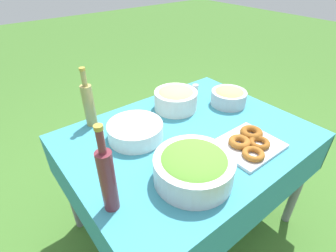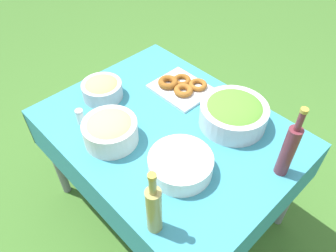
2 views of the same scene
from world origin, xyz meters
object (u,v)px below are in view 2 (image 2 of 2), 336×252
Objects in this scene: pasta_bowl at (110,130)px; olive_oil_bottle at (154,209)px; donut_platter at (181,86)px; plate_stack at (181,164)px; salad_bowl at (234,113)px; bread_bowl at (102,89)px; wine_bottle at (289,149)px.

olive_oil_bottle is (0.47, -0.15, 0.06)m from pasta_bowl.
pasta_bowl is at bearing 162.18° from olive_oil_bottle.
pasta_bowl is 0.84× the size of donut_platter.
plate_stack is at bearing 114.88° from olive_oil_bottle.
salad_bowl is at bearing 57.24° from pasta_bowl.
bread_bowl is at bearing -150.95° from salad_bowl.
salad_bowl is 1.01× the size of olive_oil_bottle.
plate_stack reaches higher than donut_platter.
salad_bowl is 0.35m from wine_bottle.
bread_bowl is at bearing 175.14° from plate_stack.
salad_bowl is at bearing 166.04° from wine_bottle.
olive_oil_bottle is 0.90× the size of wine_bottle.
wine_bottle is 0.98m from bread_bowl.
plate_stack is 1.30× the size of bread_bowl.
salad_bowl reaches higher than plate_stack.
bread_bowl is at bearing 157.74° from olive_oil_bottle.
pasta_bowl is 0.70× the size of wine_bottle.
donut_platter is at bearing 127.80° from olive_oil_bottle.
olive_oil_bottle reaches higher than plate_stack.
pasta_bowl is 0.78m from wine_bottle.
donut_platter is 0.43m from bread_bowl.
plate_stack is 0.64m from bread_bowl.
pasta_bowl is 0.50m from olive_oil_bottle.
olive_oil_bottle is at bearing -52.20° from donut_platter.
salad_bowl is 0.59m from pasta_bowl.
pasta_bowl is 0.33m from bread_bowl.
wine_bottle is at bearing 15.24° from bread_bowl.
wine_bottle reaches higher than plate_stack.
wine_bottle is (0.65, 0.42, 0.07)m from pasta_bowl.
olive_oil_bottle is 0.82m from bread_bowl.
wine_bottle is (0.69, -0.09, 0.12)m from donut_platter.
donut_platter is 0.92× the size of olive_oil_bottle.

